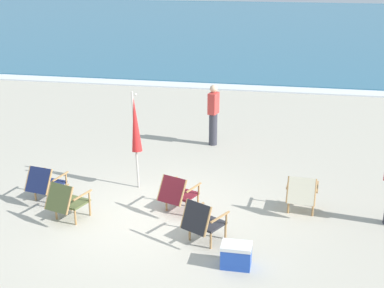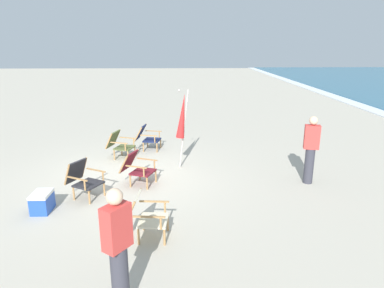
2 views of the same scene
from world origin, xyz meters
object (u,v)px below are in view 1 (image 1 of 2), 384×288
Objects in this scene: beach_chair_back_left at (302,193)px; cooler_box at (236,255)px; beach_chair_far_center at (202,221)px; beach_chair_front_right at (178,193)px; umbrella_furled_red at (135,126)px; person_near_chairs at (213,114)px; beach_chair_front_left at (45,182)px; beach_chair_back_right at (66,200)px.

beach_chair_back_left is 1.64× the size of cooler_box.
beach_chair_far_center reaches higher than beach_chair_front_right.
cooler_box is (2.50, -2.80, -1.18)m from umbrella_furled_red.
beach_chair_back_left is 3.70m from umbrella_furled_red.
beach_chair_far_center is at bearing -49.81° from umbrella_furled_red.
umbrella_furled_red reaches higher than cooler_box.
umbrella_furled_red is 3.28m from person_near_chairs.
beach_chair_back_left reaches higher than cooler_box.
beach_chair_back_left is at bearing 5.11° from beach_chair_front_left.
beach_chair_back_left is 0.49× the size of person_near_chairs.
beach_chair_front_right is at bearing 0.68° from beach_chair_front_left.
beach_chair_back_right is 0.53× the size of person_near_chairs.
beach_chair_back_right is (-4.34, -1.18, -0.00)m from beach_chair_back_left.
umbrella_furled_red is (-1.83, 2.16, 0.95)m from beach_chair_far_center.
beach_chair_front_right is 4.12m from person_near_chairs.
beach_chair_back_right is (-2.65, 0.32, -0.00)m from beach_chair_far_center.
beach_chair_front_left is 5.14m from beach_chair_back_left.
person_near_chairs is 3.33× the size of cooler_box.
beach_chair_far_center is 1.04× the size of beach_chair_front_left.
beach_chair_far_center is 1.27m from beach_chair_front_right.
beach_chair_back_left is at bearing 15.17° from beach_chair_back_right.
beach_chair_front_right is (2.75, 0.03, 0.00)m from beach_chair_front_left.
umbrella_furled_red is (0.83, 1.84, 0.96)m from beach_chair_back_right.
beach_chair_back_left reaches higher than beach_chair_front_right.
person_near_chairs reaches higher than beach_chair_back_left.
beach_chair_back_right is at bearing -159.15° from beach_chair_front_right.
beach_chair_front_left is (-3.43, 1.04, -0.01)m from beach_chair_far_center.
beach_chair_front_left is 4.43m from cooler_box.
cooler_box is (4.10, -1.67, -0.22)m from beach_chair_front_left.
umbrella_furled_red is (-3.51, 0.67, 0.95)m from beach_chair_back_left.
person_near_chairs is (-0.63, 5.17, 0.41)m from beach_chair_far_center.
person_near_chairs is at bearing 89.29° from beach_chair_front_right.
person_near_chairs reaches higher than beach_chair_front_right.
beach_chair_front_left is 1.06× the size of beach_chair_back_left.
beach_chair_back_left reaches higher than beach_chair_front_left.
beach_chair_front_left is 1.73× the size of cooler_box.
beach_chair_far_center is 1.10× the size of beach_chair_back_left.
umbrella_furled_red is at bearing 136.39° from beach_chair_front_right.
beach_chair_front_right is at bearing -169.82° from beach_chair_back_left.
beach_chair_far_center reaches higher than beach_chair_back_right.
beach_chair_back_left is 4.36m from person_near_chairs.
beach_chair_back_right reaches higher than beach_chair_front_right.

